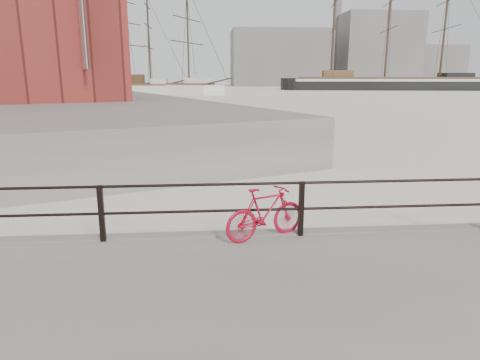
# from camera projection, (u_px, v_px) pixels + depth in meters

# --- Properties ---
(ground) EXTENTS (400.00, 400.00, 0.00)m
(ground) POSITION_uv_depth(u_px,v_px,m) (476.00, 244.00, 8.26)
(ground) COLOR white
(ground) RESTS_ON ground
(far_quay) EXTENTS (78.44, 148.07, 1.80)m
(far_quay) POSITION_uv_depth(u_px,v_px,m) (5.00, 90.00, 74.67)
(far_quay) COLOR gray
(far_quay) RESTS_ON ground
(bicycle) EXTENTS (1.52, 0.85, 0.94)m
(bicycle) POSITION_uv_depth(u_px,v_px,m) (265.00, 213.00, 7.50)
(bicycle) COLOR #B10B25
(bicycle) RESTS_ON promenade
(barque_black) EXTENTS (56.65, 27.34, 31.14)m
(barque_black) POSITION_uv_depth(u_px,v_px,m) (384.00, 90.00, 100.63)
(barque_black) COLOR black
(barque_black) RESTS_ON ground
(schooner_mid) EXTENTS (30.66, 23.20, 20.40)m
(schooner_mid) POSITION_uv_depth(u_px,v_px,m) (158.00, 94.00, 78.43)
(schooner_mid) COLOR silver
(schooner_mid) RESTS_ON ground
(schooner_left) EXTENTS (24.78, 11.68, 18.63)m
(schooner_left) POSITION_uv_depth(u_px,v_px,m) (120.00, 94.00, 76.58)
(schooner_left) COLOR beige
(schooner_left) RESTS_ON ground
(industrial_west) EXTENTS (32.00, 18.00, 18.00)m
(industrial_west) POSITION_uv_depth(u_px,v_px,m) (279.00, 58.00, 143.30)
(industrial_west) COLOR gray
(industrial_west) RESTS_ON ground
(industrial_mid) EXTENTS (26.00, 20.00, 24.00)m
(industrial_mid) POSITION_uv_depth(u_px,v_px,m) (376.00, 50.00, 150.16)
(industrial_mid) COLOR gray
(industrial_mid) RESTS_ON ground
(industrial_east) EXTENTS (20.00, 16.00, 14.00)m
(industrial_east) POSITION_uv_depth(u_px,v_px,m) (430.00, 66.00, 157.98)
(industrial_east) COLOR gray
(industrial_east) RESTS_ON ground
(smokestack) EXTENTS (2.80, 2.80, 44.00)m
(smokestack) POSITION_uv_depth(u_px,v_px,m) (337.00, 22.00, 151.63)
(smokestack) COLOR gray
(smokestack) RESTS_ON ground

